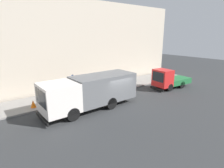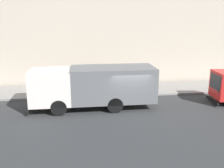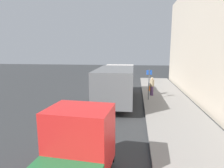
% 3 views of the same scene
% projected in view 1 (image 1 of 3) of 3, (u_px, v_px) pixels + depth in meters
% --- Properties ---
extents(ground, '(80.00, 80.00, 0.00)m').
position_uv_depth(ground, '(118.00, 105.00, 16.44)').
color(ground, '#303234').
extents(sidewalk, '(3.75, 30.00, 0.14)m').
position_uv_depth(sidewalk, '(91.00, 91.00, 20.16)').
color(sidewalk, gray).
rests_on(sidewalk, ground).
extents(building_facade, '(0.50, 30.00, 9.97)m').
position_uv_depth(building_facade, '(78.00, 45.00, 20.68)').
color(building_facade, beige).
rests_on(building_facade, ground).
extents(large_utility_truck, '(2.70, 8.39, 2.80)m').
position_uv_depth(large_utility_truck, '(91.00, 91.00, 15.29)').
color(large_utility_truck, white).
rests_on(large_utility_truck, ground).
extents(small_flatbed_truck, '(2.35, 5.14, 2.34)m').
position_uv_depth(small_flatbed_truck, '(168.00, 80.00, 21.30)').
color(small_flatbed_truck, red).
rests_on(small_flatbed_truck, ground).
extents(pedestrian_walking, '(0.46, 0.46, 1.62)m').
position_uv_depth(pedestrian_walking, '(56.00, 93.00, 16.57)').
color(pedestrian_walking, '#483055').
rests_on(pedestrian_walking, sidewalk).
extents(traffic_cone_orange, '(0.46, 0.46, 0.65)m').
position_uv_depth(traffic_cone_orange, '(33.00, 104.00, 15.49)').
color(traffic_cone_orange, orange).
rests_on(traffic_cone_orange, sidewalk).
extents(street_sign_post, '(0.44, 0.08, 2.47)m').
position_uv_depth(street_sign_post, '(73.00, 85.00, 17.03)').
color(street_sign_post, '#4C5156').
rests_on(street_sign_post, sidewalk).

